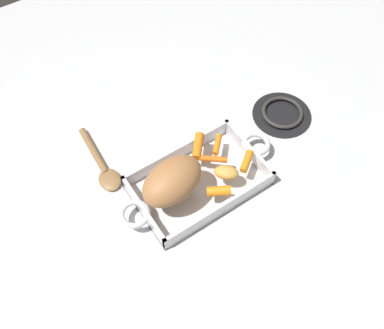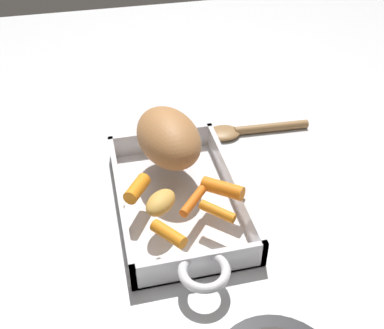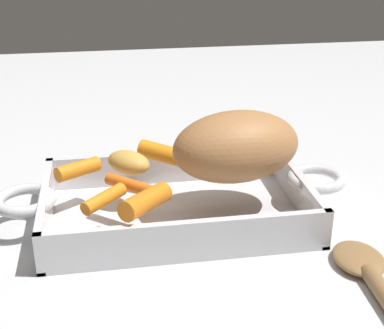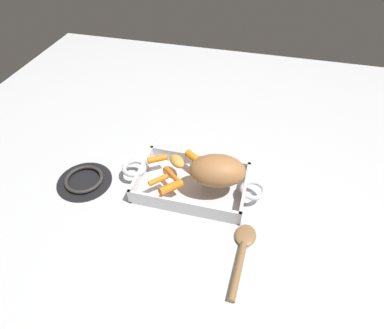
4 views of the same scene
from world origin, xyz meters
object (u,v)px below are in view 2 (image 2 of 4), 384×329
at_px(potato_golden_large, 161,202).
at_px(baby_carrot_northwest, 137,188).
at_px(pork_roast, 171,137).
at_px(baby_carrot_center_left, 169,234).
at_px(baby_carrot_northeast, 217,211).
at_px(baby_carrot_southwest, 223,188).
at_px(serving_spoon, 246,130).
at_px(baby_carrot_southeast, 194,200).
at_px(roasting_dish, 178,197).

bearing_deg(potato_golden_large, baby_carrot_northwest, -144.79).
distance_m(pork_roast, baby_carrot_center_left, 0.20).
distance_m(pork_roast, baby_carrot_northeast, 0.17).
distance_m(baby_carrot_southwest, serving_spoon, 0.25).
bearing_deg(baby_carrot_southwest, baby_carrot_center_left, -53.98).
xyz_separation_m(pork_roast, baby_carrot_southwest, (0.12, 0.06, -0.03)).
bearing_deg(pork_roast, serving_spoon, 120.37).
height_order(baby_carrot_northwest, serving_spoon, baby_carrot_northwest).
bearing_deg(baby_carrot_southeast, serving_spoon, 144.26).
bearing_deg(baby_carrot_southwest, potato_golden_large, -83.32).
distance_m(baby_carrot_southeast, baby_carrot_northeast, 0.04).
bearing_deg(potato_golden_large, pork_roast, 161.83).
height_order(baby_carrot_southeast, potato_golden_large, potato_golden_large).
height_order(baby_carrot_southeast, baby_carrot_northeast, same).
bearing_deg(serving_spoon, baby_carrot_northwest, 40.10).
xyz_separation_m(potato_golden_large, serving_spoon, (-0.23, 0.22, -0.05)).
relative_size(baby_carrot_center_left, serving_spoon, 0.27).
bearing_deg(baby_carrot_northwest, baby_carrot_southwest, 76.81).
height_order(baby_carrot_northwest, baby_carrot_southwest, same).
distance_m(roasting_dish, baby_carrot_northeast, 0.11).
xyz_separation_m(baby_carrot_northwest, potato_golden_large, (0.04, 0.03, 0.00)).
relative_size(baby_carrot_northwest, potato_golden_large, 0.95).
xyz_separation_m(pork_roast, baby_carrot_southeast, (0.13, 0.01, -0.04)).
xyz_separation_m(pork_roast, baby_carrot_northwest, (0.08, -0.07, -0.03)).
relative_size(baby_carrot_northeast, baby_carrot_southwest, 0.84).
bearing_deg(potato_golden_large, baby_carrot_southwest, 96.68).
bearing_deg(baby_carrot_southeast, baby_carrot_center_left, -39.64).
bearing_deg(pork_roast, roasting_dish, -3.45).
bearing_deg(baby_carrot_southwest, serving_spoon, 152.19).
relative_size(baby_carrot_center_left, baby_carrot_southeast, 0.84).
bearing_deg(baby_carrot_northwest, potato_golden_large, 35.21).
xyz_separation_m(baby_carrot_southeast, baby_carrot_northeast, (0.03, 0.03, 0.00)).
bearing_deg(baby_carrot_southeast, potato_golden_large, -89.94).
distance_m(pork_roast, baby_carrot_southeast, 0.13).
height_order(baby_carrot_center_left, potato_golden_large, potato_golden_large).
bearing_deg(baby_carrot_southwest, pork_roast, -152.36).
height_order(potato_golden_large, serving_spoon, potato_golden_large).
distance_m(roasting_dish, pork_roast, 0.10).
bearing_deg(baby_carrot_center_left, baby_carrot_southeast, 140.36).
relative_size(baby_carrot_southeast, potato_golden_large, 1.16).
xyz_separation_m(baby_carrot_center_left, baby_carrot_northeast, (-0.03, 0.08, -0.00)).
bearing_deg(baby_carrot_northeast, serving_spoon, 152.61).
distance_m(baby_carrot_southeast, serving_spoon, 0.29).
bearing_deg(baby_carrot_center_left, baby_carrot_southwest, 126.02).
bearing_deg(baby_carrot_center_left, potato_golden_large, -179.91).
bearing_deg(serving_spoon, roasting_dish, 47.41).
relative_size(roasting_dish, serving_spoon, 1.99).
bearing_deg(roasting_dish, baby_carrot_southwest, 57.04).
relative_size(baby_carrot_southeast, baby_carrot_northeast, 1.19).
height_order(baby_carrot_center_left, baby_carrot_southwest, baby_carrot_southwest).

